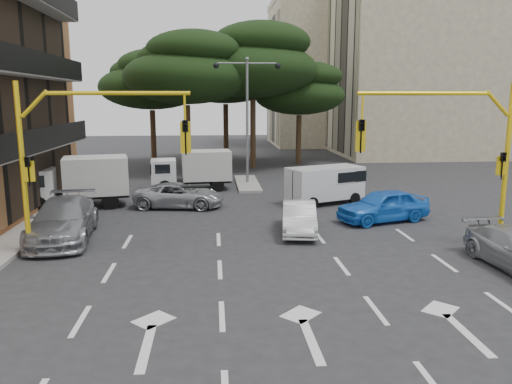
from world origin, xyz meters
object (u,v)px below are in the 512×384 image
van_white (325,185)px  box_truck_a (77,183)px  signal_mast_left (76,145)px  box_truck_b (192,170)px  signal_mast_right (461,142)px  car_silver_wagon (63,220)px  car_blue_compact (383,205)px  car_silver_cross_a (179,195)px  car_white_hatch (299,218)px  street_lamp_center (247,98)px

van_white → box_truck_a: bearing=-112.7°
signal_mast_left → box_truck_b: bearing=74.9°
signal_mast_right → car_silver_wagon: size_ratio=1.11×
car_blue_compact → car_silver_cross_a: car_blue_compact is taller
signal_mast_left → box_truck_b: (3.37, 12.48, -2.71)m
car_silver_cross_a → car_white_hatch: bearing=-127.1°
box_truck_a → car_silver_wagon: bearing=177.7°
signal_mast_left → signal_mast_right: bearing=0.0°
signal_mast_right → box_truck_a: (-15.80, 8.01, -2.61)m
signal_mast_left → car_silver_wagon: size_ratio=1.11×
car_silver_cross_a → car_blue_compact: bearing=-103.6°
car_white_hatch → car_silver_wagon: (-9.31, -0.24, 0.16)m
signal_mast_right → van_white: 8.98m
car_blue_compact → box_truck_a: size_ratio=0.82×
signal_mast_right → van_white: (-3.17, 7.88, -2.90)m
car_white_hatch → box_truck_b: (-4.75, 10.20, 0.55)m
car_white_hatch → car_silver_cross_a: (-5.21, 5.28, -0.01)m
signal_mast_left → car_white_hatch: 9.04m
signal_mast_right → car_silver_wagon: (-14.80, 2.03, -3.10)m
car_silver_wagon → van_white: van_white is taller
box_truck_b → street_lamp_center: bearing=-70.9°
box_truck_a → street_lamp_center: bearing=-68.1°
car_white_hatch → car_silver_wagon: 9.32m
car_silver_cross_a → van_white: size_ratio=1.14×
street_lamp_center → box_truck_a: (-9.00, -6.00, -4.16)m
signal_mast_right → box_truck_b: (-10.24, 12.48, -2.71)m
car_white_hatch → box_truck_a: 11.82m
van_white → box_truck_a: box_truck_a is taller
street_lamp_center → signal_mast_right: bearing=-64.1°
street_lamp_center → car_white_hatch: 12.74m
signal_mast_right → box_truck_b: bearing=129.4°
signal_mast_left → car_silver_wagon: 3.89m
van_white → signal_mast_right: bearing=-0.2°
car_silver_wagon → street_lamp_center: bearing=50.4°
box_truck_a → box_truck_b: bearing=-63.0°
car_white_hatch → box_truck_b: 11.26m
signal_mast_right → signal_mast_left: same height
street_lamp_center → box_truck_a: street_lamp_center is taller
signal_mast_right → box_truck_b: signal_mast_right is taller
signal_mast_right → street_lamp_center: bearing=115.9°
car_white_hatch → car_silver_cross_a: car_white_hatch is taller
car_white_hatch → car_blue_compact: size_ratio=0.90×
signal_mast_right → van_white: size_ratio=1.53×
signal_mast_right → car_silver_wagon: signal_mast_right is taller
car_silver_wagon → car_silver_cross_a: 6.88m
box_truck_b → box_truck_a: bearing=123.8°
signal_mast_right → car_silver_wagon: bearing=172.2°
car_blue_compact → car_silver_cross_a: (-9.28, 3.72, -0.10)m
street_lamp_center → car_silver_cross_a: size_ratio=1.74×
car_white_hatch → van_white: van_white is taller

